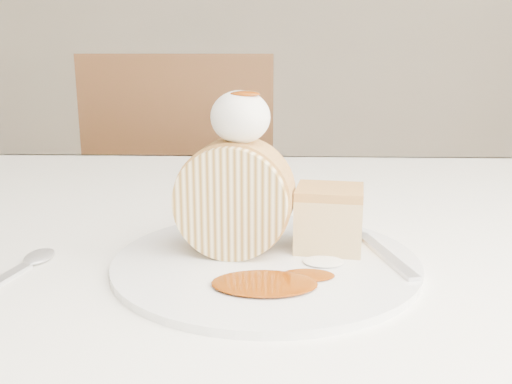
{
  "coord_description": "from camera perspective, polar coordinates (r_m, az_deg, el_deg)",
  "views": [
    {
      "loc": [
        0.0,
        -0.44,
        0.95
      ],
      "look_at": [
        -0.02,
        0.09,
        0.82
      ],
      "focal_mm": 40.0,
      "sensor_mm": 36.0,
      "label": 1
    }
  ],
  "objects": [
    {
      "name": "fork",
      "position": [
        0.57,
        12.79,
        -6.11
      ],
      "size": [
        0.06,
        0.17,
        0.0
      ],
      "primitive_type": "cube",
      "rotation": [
        0.0,
        0.0,
        0.24
      ],
      "color": "silver",
      "rests_on": "plate"
    },
    {
      "name": "plate",
      "position": [
        0.55,
        1.0,
        -6.99
      ],
      "size": [
        0.33,
        0.33,
        0.01
      ],
      "primitive_type": "cylinder",
      "rotation": [
        0.0,
        0.0,
        -0.14
      ],
      "color": "white",
      "rests_on": "table"
    },
    {
      "name": "whipped_cream",
      "position": [
        0.54,
        -1.57,
        7.51
      ],
      "size": [
        0.06,
        0.06,
        0.05
      ],
      "primitive_type": "ellipsoid",
      "color": "silver",
      "rests_on": "roulade_slice"
    },
    {
      "name": "caramel_drizzle",
      "position": [
        0.53,
        -1.13,
        10.45
      ],
      "size": [
        0.03,
        0.02,
        0.01
      ],
      "primitive_type": "ellipsoid",
      "color": "#742C04",
      "rests_on": "whipped_cream"
    },
    {
      "name": "chair_far",
      "position": [
        1.5,
        -6.94,
        -2.0
      ],
      "size": [
        0.45,
        0.45,
        0.94
      ],
      "rotation": [
        0.0,
        0.0,
        3.17
      ],
      "color": "brown",
      "rests_on": "ground"
    },
    {
      "name": "roulade_slice",
      "position": [
        0.55,
        -2.17,
        -0.64
      ],
      "size": [
        0.12,
        0.07,
        0.11
      ],
      "primitive_type": "cylinder",
      "rotation": [
        1.57,
        0.0,
        -0.12
      ],
      "color": "beige",
      "rests_on": "plate"
    },
    {
      "name": "table",
      "position": [
        0.7,
        1.85,
        -10.48
      ],
      "size": [
        1.4,
        0.9,
        0.75
      ],
      "color": "white",
      "rests_on": "ground"
    },
    {
      "name": "cake_chunk",
      "position": [
        0.58,
        7.3,
        -3.0
      ],
      "size": [
        0.07,
        0.07,
        0.05
      ],
      "primitive_type": "cube",
      "rotation": [
        0.0,
        0.0,
        -0.14
      ],
      "color": "#C38249",
      "rests_on": "plate"
    },
    {
      "name": "caramel_pool",
      "position": [
        0.49,
        0.84,
        -9.1
      ],
      "size": [
        0.1,
        0.07,
        0.0
      ],
      "primitive_type": null,
      "rotation": [
        0.0,
        0.0,
        -0.14
      ],
      "color": "#742C04",
      "rests_on": "plate"
    }
  ]
}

